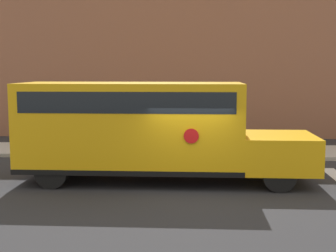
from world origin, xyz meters
The scene contains 4 objects.
ground_plane centered at (0.00, 0.00, 0.00)m, with size 60.00×60.00×0.00m, color #28282B.
sidewalk_strip centered at (0.00, 6.50, 0.07)m, with size 44.00×3.00×0.15m.
building_backdrop centered at (0.00, 13.00, 4.89)m, with size 32.00×4.00×9.78m.
school_bus centered at (-1.48, 1.19, 1.80)m, with size 9.36×2.57×3.20m.
Camera 1 is at (0.14, -13.65, 3.63)m, focal length 50.00 mm.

